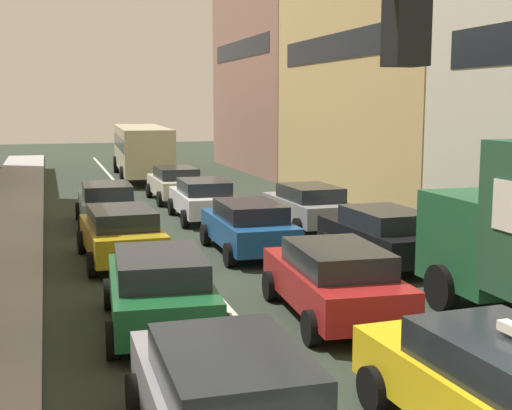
{
  "coord_description": "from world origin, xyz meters",
  "views": [
    {
      "loc": [
        -5.19,
        -5.28,
        4.26
      ],
      "look_at": [
        0.0,
        12.0,
        1.6
      ],
      "focal_mm": 49.03,
      "sensor_mm": 36.0,
      "label": 1
    }
  ],
  "objects_px": {
    "sedan_left_lane_third": "(121,233)",
    "wagon_right_lane_far": "(308,205)",
    "sedan_centre_lane_second": "(334,279)",
    "sedan_centre_lane_fifth": "(175,183)",
    "wagon_left_lane_second": "(160,288)",
    "sedan_left_lane_fourth": "(107,203)",
    "sedan_left_lane_front": "(229,402)",
    "traffic_light_pole": "(157,167)",
    "sedan_right_lane_behind_truck": "(382,235)",
    "bus_mid_queue_primary": "(142,147)",
    "hatchback_centre_lane_third": "(249,226)",
    "coupe_centre_lane_fourth": "(203,199)",
    "taxi_centre_lane_front": "(502,389)"
  },
  "relations": [
    {
      "from": "sedan_left_lane_third",
      "to": "wagon_right_lane_far",
      "type": "height_order",
      "value": "same"
    },
    {
      "from": "sedan_centre_lane_second",
      "to": "sedan_centre_lane_fifth",
      "type": "height_order",
      "value": "same"
    },
    {
      "from": "wagon_left_lane_second",
      "to": "sedan_left_lane_fourth",
      "type": "height_order",
      "value": "same"
    },
    {
      "from": "sedan_left_lane_front",
      "to": "wagon_left_lane_second",
      "type": "bearing_deg",
      "value": 0.24
    },
    {
      "from": "traffic_light_pole",
      "to": "wagon_left_lane_second",
      "type": "bearing_deg",
      "value": 81.38
    },
    {
      "from": "sedan_right_lane_behind_truck",
      "to": "bus_mid_queue_primary",
      "type": "xyz_separation_m",
      "value": [
        -3.3,
        22.89,
        0.96
      ]
    },
    {
      "from": "sedan_right_lane_behind_truck",
      "to": "wagon_right_lane_far",
      "type": "relative_size",
      "value": 1.0
    },
    {
      "from": "hatchback_centre_lane_third",
      "to": "wagon_right_lane_far",
      "type": "relative_size",
      "value": 0.99
    },
    {
      "from": "sedan_centre_lane_second",
      "to": "hatchback_centre_lane_third",
      "type": "bearing_deg",
      "value": 3.15
    },
    {
      "from": "traffic_light_pole",
      "to": "sedan_centre_lane_fifth",
      "type": "distance_m",
      "value": 25.48
    },
    {
      "from": "sedan_left_lane_fourth",
      "to": "coupe_centre_lane_fourth",
      "type": "bearing_deg",
      "value": -87.15
    },
    {
      "from": "sedan_left_lane_front",
      "to": "bus_mid_queue_primary",
      "type": "distance_m",
      "value": 31.97
    },
    {
      "from": "wagon_left_lane_second",
      "to": "coupe_centre_lane_fourth",
      "type": "relative_size",
      "value": 1.02
    },
    {
      "from": "sedan_left_lane_third",
      "to": "coupe_centre_lane_fourth",
      "type": "xyz_separation_m",
      "value": [
        3.55,
        6.0,
        0.0
      ]
    },
    {
      "from": "sedan_left_lane_front",
      "to": "sedan_left_lane_fourth",
      "type": "relative_size",
      "value": 1.0
    },
    {
      "from": "sedan_centre_lane_second",
      "to": "coupe_centre_lane_fourth",
      "type": "bearing_deg",
      "value": 3.36
    },
    {
      "from": "bus_mid_queue_primary",
      "to": "wagon_left_lane_second",
      "type": "bearing_deg",
      "value": 175.83
    },
    {
      "from": "traffic_light_pole",
      "to": "sedan_left_lane_fourth",
      "type": "bearing_deg",
      "value": 86.51
    },
    {
      "from": "sedan_left_lane_fourth",
      "to": "wagon_left_lane_second",
      "type": "bearing_deg",
      "value": -179.27
    },
    {
      "from": "sedan_left_lane_fourth",
      "to": "wagon_right_lane_far",
      "type": "height_order",
      "value": "same"
    },
    {
      "from": "sedan_right_lane_behind_truck",
      "to": "bus_mid_queue_primary",
      "type": "distance_m",
      "value": 23.15
    },
    {
      "from": "sedan_left_lane_front",
      "to": "coupe_centre_lane_fourth",
      "type": "relative_size",
      "value": 1.0
    },
    {
      "from": "traffic_light_pole",
      "to": "sedan_centre_lane_fifth",
      "type": "bearing_deg",
      "value": 79.63
    },
    {
      "from": "sedan_centre_lane_second",
      "to": "sedan_left_lane_fourth",
      "type": "height_order",
      "value": "same"
    },
    {
      "from": "hatchback_centre_lane_third",
      "to": "sedan_left_lane_third",
      "type": "distance_m",
      "value": 3.56
    },
    {
      "from": "sedan_right_lane_behind_truck",
      "to": "bus_mid_queue_primary",
      "type": "relative_size",
      "value": 0.41
    },
    {
      "from": "sedan_left_lane_third",
      "to": "sedan_left_lane_front",
      "type": "bearing_deg",
      "value": 178.47
    },
    {
      "from": "traffic_light_pole",
      "to": "taxi_centre_lane_front",
      "type": "bearing_deg",
      "value": 24.46
    },
    {
      "from": "sedan_centre_lane_second",
      "to": "wagon_left_lane_second",
      "type": "distance_m",
      "value": 3.43
    },
    {
      "from": "traffic_light_pole",
      "to": "taxi_centre_lane_front",
      "type": "distance_m",
      "value": 5.77
    },
    {
      "from": "sedan_centre_lane_fifth",
      "to": "wagon_right_lane_far",
      "type": "bearing_deg",
      "value": -159.1
    },
    {
      "from": "taxi_centre_lane_front",
      "to": "sedan_left_lane_fourth",
      "type": "distance_m",
      "value": 17.85
    },
    {
      "from": "hatchback_centre_lane_third",
      "to": "sedan_right_lane_behind_truck",
      "type": "distance_m",
      "value": 3.77
    },
    {
      "from": "taxi_centre_lane_front",
      "to": "hatchback_centre_lane_third",
      "type": "relative_size",
      "value": 1.02
    },
    {
      "from": "sedan_left_lane_fourth",
      "to": "sedan_centre_lane_fifth",
      "type": "height_order",
      "value": "same"
    },
    {
      "from": "sedan_centre_lane_fifth",
      "to": "bus_mid_queue_primary",
      "type": "distance_m",
      "value": 9.6
    },
    {
      "from": "bus_mid_queue_primary",
      "to": "sedan_centre_lane_second",
      "type": "bearing_deg",
      "value": -176.84
    },
    {
      "from": "taxi_centre_lane_front",
      "to": "bus_mid_queue_primary",
      "type": "xyz_separation_m",
      "value": [
        -0.1,
        32.4,
        0.96
      ]
    },
    {
      "from": "sedan_centre_lane_second",
      "to": "hatchback_centre_lane_third",
      "type": "distance_m",
      "value": 6.23
    },
    {
      "from": "sedan_centre_lane_second",
      "to": "bus_mid_queue_primary",
      "type": "height_order",
      "value": "bus_mid_queue_primary"
    },
    {
      "from": "sedan_centre_lane_fifth",
      "to": "taxi_centre_lane_front",
      "type": "bearing_deg",
      "value": 178.98
    },
    {
      "from": "taxi_centre_lane_front",
      "to": "sedan_left_lane_fourth",
      "type": "xyz_separation_m",
      "value": [
        -3.28,
        17.55,
        -0.0
      ]
    },
    {
      "from": "sedan_left_lane_third",
      "to": "bus_mid_queue_primary",
      "type": "bearing_deg",
      "value": -11.05
    },
    {
      "from": "sedan_centre_lane_fifth",
      "to": "sedan_centre_lane_second",
      "type": "bearing_deg",
      "value": 179.39
    },
    {
      "from": "wagon_right_lane_far",
      "to": "traffic_light_pole",
      "type": "bearing_deg",
      "value": 154.23
    },
    {
      "from": "wagon_left_lane_second",
      "to": "traffic_light_pole",
      "type": "bearing_deg",
      "value": 175.28
    },
    {
      "from": "sedan_left_lane_fourth",
      "to": "wagon_right_lane_far",
      "type": "relative_size",
      "value": 0.99
    },
    {
      "from": "taxi_centre_lane_front",
      "to": "coupe_centre_lane_fourth",
      "type": "xyz_separation_m",
      "value": [
        0.16,
        17.67,
        -0.0
      ]
    },
    {
      "from": "hatchback_centre_lane_third",
      "to": "sedan_left_lane_third",
      "type": "relative_size",
      "value": 0.99
    },
    {
      "from": "sedan_centre_lane_second",
      "to": "wagon_right_lane_far",
      "type": "bearing_deg",
      "value": -14.56
    }
  ]
}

